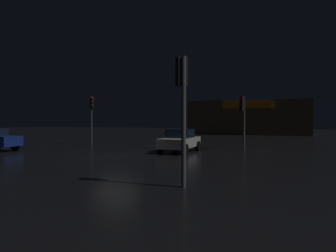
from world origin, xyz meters
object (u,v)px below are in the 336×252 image
object	(u,v)px
traffic_signal_main	(243,111)
car_far	(180,141)
traffic_signal_opposite	(92,108)
traffic_signal_cross_left	(182,95)
store_building	(250,118)

from	to	relation	value
traffic_signal_main	car_far	world-z (taller)	traffic_signal_main
traffic_signal_opposite	traffic_signal_cross_left	xyz separation A→B (m)	(12.48, -13.77, -0.18)
store_building	traffic_signal_main	distance (m)	26.28
traffic_signal_cross_left	store_building	bearing A→B (deg)	93.24
traffic_signal_opposite	traffic_signal_main	bearing A→B (deg)	-2.81
traffic_signal_main	car_far	distance (m)	5.03
store_building	traffic_signal_opposite	bearing A→B (deg)	-111.87
traffic_signal_main	store_building	bearing A→B (deg)	95.17
traffic_signal_cross_left	car_far	bearing A→B (deg)	108.75
store_building	traffic_signal_main	bearing A→B (deg)	-84.83
store_building	traffic_signal_cross_left	bearing A→B (deg)	-86.76
traffic_signal_cross_left	car_far	size ratio (longest dim) A/B	1.00
store_building	traffic_signal_main	size ratio (longest dim) A/B	4.40
traffic_signal_main	traffic_signal_opposite	size ratio (longest dim) A/B	0.91
store_building	car_far	size ratio (longest dim) A/B	4.04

